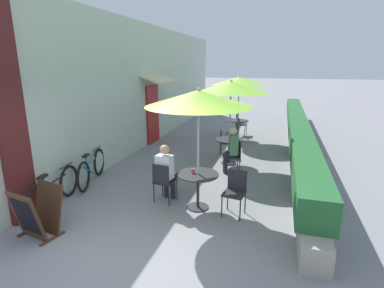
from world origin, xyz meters
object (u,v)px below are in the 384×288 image
object	(u,v)px
cafe_chair_near_left	(235,189)
patio_umbrella_mid	(231,87)
patio_table_near	(198,182)
coffee_cup_near	(193,171)
cafe_chair_mid_left	(235,154)
cafe_chair_far_right	(240,123)
bicycle_second	(92,168)
coffee_cup_far	(239,120)
patio_table_mid	(229,145)
bicycle_leaning	(54,190)
cafe_chair_mid_right	(224,140)
cafe_chair_far_left	(235,130)
patio_table_far	(238,125)
patio_umbrella_far	(239,81)
cafe_chair_near_right	(163,180)
patio_umbrella_near	(198,98)
menu_board	(38,212)
seated_patron_mid_left	(231,148)
seated_patron_near_right	(166,170)

from	to	relation	value
cafe_chair_near_left	patio_umbrella_mid	world-z (taller)	patio_umbrella_mid
patio_table_near	coffee_cup_near	bearing A→B (deg)	174.25
cafe_chair_mid_left	cafe_chair_far_right	world-z (taller)	same
cafe_chair_mid_left	bicycle_second	bearing A→B (deg)	101.45
coffee_cup_near	coffee_cup_far	distance (m)	5.93
cafe_chair_near_left	coffee_cup_far	bearing A→B (deg)	-74.43
coffee_cup_near	patio_table_mid	bearing A→B (deg)	85.56
cafe_chair_far_right	bicycle_second	xyz separation A→B (m)	(-2.78, -6.23, -0.14)
patio_umbrella_mid	bicycle_leaning	world-z (taller)	patio_umbrella_mid
cafe_chair_mid_right	cafe_chair_mid_left	bearing A→B (deg)	5.78
cafe_chair_mid_left	cafe_chair_far_left	distance (m)	3.03
bicycle_second	patio_table_far	bearing A→B (deg)	47.88
cafe_chair_mid_left	patio_table_mid	bearing A→B (deg)	5.78
coffee_cup_near	patio_umbrella_mid	size ratio (longest dim) A/B	0.04
bicycle_leaning	cafe_chair_mid_right	bearing A→B (deg)	51.86
patio_table_near	patio_umbrella_far	size ratio (longest dim) A/B	0.34
cafe_chair_near_right	patio_table_near	bearing A→B (deg)	5.78
patio_umbrella_mid	patio_umbrella_far	size ratio (longest dim) A/B	1.00
patio_umbrella_near	menu_board	distance (m)	3.42
coffee_cup_far	bicycle_leaning	world-z (taller)	coffee_cup_far
patio_table_near	bicycle_second	world-z (taller)	bicycle_second
patio_umbrella_near	patio_table_mid	world-z (taller)	patio_umbrella_near
seated_patron_mid_left	coffee_cup_far	size ratio (longest dim) A/B	13.89
cafe_chair_mid_right	menu_board	size ratio (longest dim) A/B	1.00
patio_table_near	menu_board	size ratio (longest dim) A/B	0.96
patio_umbrella_near	bicycle_leaning	size ratio (longest dim) A/B	1.37
cafe_chair_near_left	seated_patron_mid_left	size ratio (longest dim) A/B	0.70
patio_umbrella_far	menu_board	xyz separation A→B (m)	(-2.26, -7.77, -1.80)
cafe_chair_near_left	cafe_chair_mid_left	size ratio (longest dim) A/B	1.00
patio_table_near	cafe_chair_mid_left	world-z (taller)	cafe_chair_mid_left
coffee_cup_near	patio_umbrella_mid	xyz separation A→B (m)	(0.23, 2.96, 1.45)
bicycle_second	coffee_cup_near	bearing A→B (deg)	-26.13
seated_patron_near_right	coffee_cup_near	world-z (taller)	seated_patron_near_right
patio_table_far	coffee_cup_far	xyz separation A→B (m)	(0.05, -0.08, 0.23)
cafe_chair_mid_right	seated_patron_mid_left	bearing A→B (deg)	1.56
patio_table_mid	bicycle_second	distance (m)	3.85
cafe_chair_near_left	cafe_chair_far_left	world-z (taller)	same
patio_umbrella_near	coffee_cup_far	distance (m)	6.12
cafe_chair_mid_left	cafe_chair_mid_right	world-z (taller)	same
cafe_chair_mid_right	cafe_chair_far_left	xyz separation A→B (m)	(0.11, 1.58, 0.00)
patio_table_mid	cafe_chair_near_right	bearing A→B (deg)	-106.73
cafe_chair_far_right	coffee_cup_near	bearing A→B (deg)	4.45
seated_patron_near_right	cafe_chair_far_right	distance (m)	6.67
cafe_chair_far_right	patio_table_near	bearing A→B (deg)	5.33
cafe_chair_near_right	patio_umbrella_far	bearing A→B (deg)	91.56
patio_table_far	coffee_cup_far	bearing A→B (deg)	-58.12
coffee_cup_near	coffee_cup_far	xyz separation A→B (m)	(0.08, 5.93, 0.00)
coffee_cup_far	bicycle_second	bearing A→B (deg)	-117.83
cafe_chair_near_right	seated_patron_mid_left	distance (m)	2.45
patio_umbrella_far	menu_board	world-z (taller)	patio_umbrella_far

